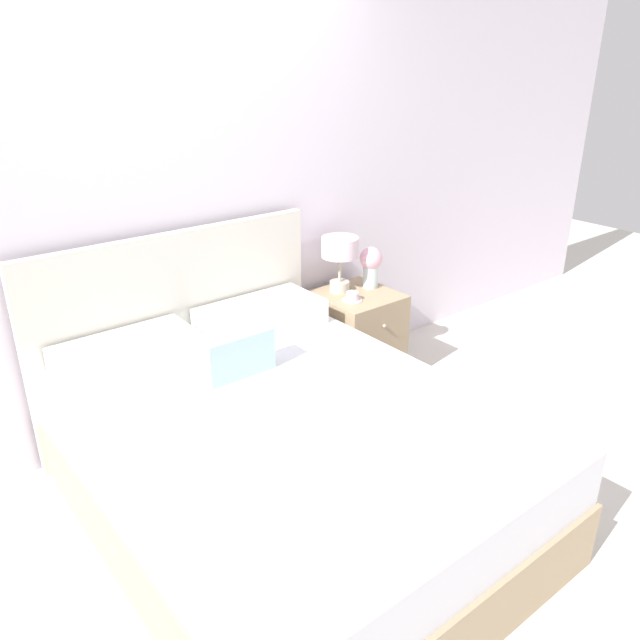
{
  "coord_description": "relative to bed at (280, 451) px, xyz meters",
  "views": [
    {
      "loc": [
        -1.33,
        -2.92,
        1.98
      ],
      "look_at": [
        0.54,
        -0.57,
        0.67
      ],
      "focal_mm": 35.0,
      "sensor_mm": 36.0,
      "label": 1
    }
  ],
  "objects": [
    {
      "name": "nightstand",
      "position": [
        1.09,
        0.7,
        -0.01
      ],
      "size": [
        0.46,
        0.5,
        0.59
      ],
      "color": "tan",
      "rests_on": "ground_plane"
    },
    {
      "name": "flower_vase",
      "position": [
        1.23,
        0.74,
        0.44
      ],
      "size": [
        0.14,
        0.14,
        0.26
      ],
      "color": "silver",
      "rests_on": "nightstand"
    },
    {
      "name": "teacup",
      "position": [
        0.99,
        0.64,
        0.31
      ],
      "size": [
        0.12,
        0.12,
        0.05
      ],
      "color": "white",
      "rests_on": "nightstand"
    },
    {
      "name": "wall_back",
      "position": [
        0.0,
        1.03,
        1.0
      ],
      "size": [
        8.0,
        0.06,
        2.6
      ],
      "color": "white",
      "rests_on": "ground_plane"
    },
    {
      "name": "bed",
      "position": [
        0.0,
        0.0,
        0.0
      ],
      "size": [
        1.62,
        2.07,
        1.12
      ],
      "color": "tan",
      "rests_on": "ground_plane"
    },
    {
      "name": "table_lamp",
      "position": [
        1.03,
        0.81,
        0.54
      ],
      "size": [
        0.23,
        0.23,
        0.34
      ],
      "color": "beige",
      "rests_on": "nightstand"
    },
    {
      "name": "ground_plane",
      "position": [
        0.0,
        0.96,
        -0.3
      ],
      "size": [
        12.0,
        12.0,
        0.0
      ],
      "primitive_type": "plane",
      "color": "silver"
    }
  ]
}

